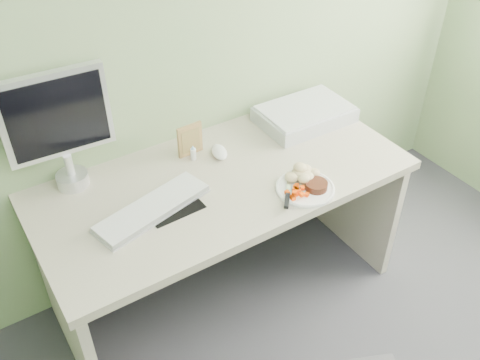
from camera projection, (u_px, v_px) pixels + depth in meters
wall_back at (171, 7)px, 2.13m from camera, size 3.50×0.00×3.50m
desk at (224, 210)px, 2.38m from camera, size 1.60×0.75×0.73m
plate at (305, 188)px, 2.20m from camera, size 0.24×0.24×0.01m
steak at (316, 185)px, 2.18m from camera, size 0.11×0.11×0.03m
potato_pile at (303, 172)px, 2.23m from camera, size 0.14×0.11×0.06m
carrot_heap at (297, 191)px, 2.15m from camera, size 0.08×0.07×0.04m
steak_knife at (288, 195)px, 2.14m from camera, size 0.15×0.18×0.02m
mousepad at (171, 204)px, 2.13m from camera, size 0.23×0.20×0.00m
keyboard at (153, 208)px, 2.09m from camera, size 0.50×0.25×0.02m
computer_mouse at (219, 152)px, 2.38m from camera, size 0.09×0.13×0.04m
photo_frame at (190, 140)px, 2.36m from camera, size 0.12×0.02×0.15m
eyedrop_bottle at (193, 153)px, 2.35m from camera, size 0.03×0.03×0.07m
scanner at (305, 115)px, 2.60m from camera, size 0.45×0.30×0.07m
monitor at (58, 125)px, 2.07m from camera, size 0.42×0.13×0.50m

